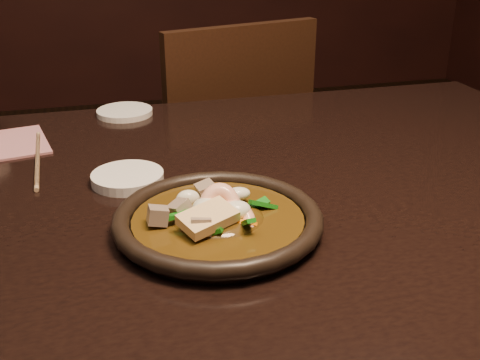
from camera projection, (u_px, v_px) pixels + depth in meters
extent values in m
cube|color=black|center=(141.00, 213.00, 0.85)|extent=(1.60, 0.90, 0.04)
cylinder|color=black|center=(424.00, 246.00, 1.50)|extent=(0.06, 0.06, 0.71)
cube|color=black|center=(210.00, 178.00, 1.71)|extent=(0.51, 0.51, 0.04)
cylinder|color=black|center=(234.00, 211.00, 2.01)|extent=(0.04, 0.04, 0.41)
cylinder|color=black|center=(289.00, 257.00, 1.74)|extent=(0.04, 0.04, 0.41)
cylinder|color=black|center=(138.00, 235.00, 1.86)|extent=(0.04, 0.04, 0.41)
cylinder|color=black|center=(183.00, 290.00, 1.59)|extent=(0.04, 0.04, 0.41)
cube|color=black|center=(242.00, 116.00, 1.46)|extent=(0.39, 0.13, 0.44)
cylinder|color=black|center=(218.00, 226.00, 0.76)|extent=(0.24, 0.24, 0.01)
torus|color=black|center=(218.00, 218.00, 0.76)|extent=(0.27, 0.27, 0.02)
cylinder|color=#3D280B|center=(218.00, 221.00, 0.76)|extent=(0.22, 0.22, 0.01)
ellipsoid|color=#3D280B|center=(218.00, 221.00, 0.76)|extent=(0.12, 0.11, 0.03)
torus|color=#FFC2A1|center=(220.00, 207.00, 0.75)|extent=(0.06, 0.06, 0.05)
torus|color=#FFC2A1|center=(235.00, 223.00, 0.74)|extent=(0.06, 0.06, 0.05)
cube|color=gray|center=(201.00, 225.00, 0.71)|extent=(0.03, 0.03, 0.03)
cube|color=gray|center=(206.00, 191.00, 0.81)|extent=(0.03, 0.03, 0.03)
cube|color=gray|center=(229.00, 205.00, 0.76)|extent=(0.03, 0.03, 0.03)
cube|color=gray|center=(158.00, 216.00, 0.73)|extent=(0.03, 0.03, 0.03)
cube|color=gray|center=(180.00, 210.00, 0.76)|extent=(0.04, 0.03, 0.03)
cube|color=gray|center=(216.00, 226.00, 0.73)|extent=(0.03, 0.03, 0.02)
cylinder|color=orange|center=(241.00, 225.00, 0.74)|extent=(0.05, 0.04, 0.04)
cylinder|color=orange|center=(222.00, 208.00, 0.78)|extent=(0.05, 0.05, 0.03)
cylinder|color=orange|center=(217.00, 210.00, 0.76)|extent=(0.04, 0.05, 0.04)
cylinder|color=orange|center=(212.00, 211.00, 0.75)|extent=(0.04, 0.04, 0.03)
cylinder|color=orange|center=(228.00, 211.00, 0.77)|extent=(0.05, 0.05, 0.03)
cube|color=#176E15|center=(257.00, 205.00, 0.78)|extent=(0.04, 0.03, 0.01)
cube|color=#176E15|center=(263.00, 204.00, 0.78)|extent=(0.04, 0.01, 0.02)
cube|color=#176E15|center=(218.00, 208.00, 0.75)|extent=(0.04, 0.01, 0.02)
cube|color=#176E15|center=(208.00, 233.00, 0.72)|extent=(0.04, 0.03, 0.02)
cube|color=#176E15|center=(247.00, 223.00, 0.72)|extent=(0.01, 0.04, 0.03)
cube|color=#176E15|center=(178.00, 215.00, 0.74)|extent=(0.04, 0.02, 0.01)
cube|color=#176E15|center=(184.00, 207.00, 0.78)|extent=(0.02, 0.04, 0.02)
ellipsoid|color=white|center=(188.00, 199.00, 0.79)|extent=(0.03, 0.02, 0.02)
ellipsoid|color=white|center=(207.00, 218.00, 0.75)|extent=(0.04, 0.04, 0.03)
ellipsoid|color=white|center=(206.00, 209.00, 0.75)|extent=(0.04, 0.04, 0.03)
ellipsoid|color=white|center=(238.00, 194.00, 0.79)|extent=(0.03, 0.02, 0.02)
ellipsoid|color=white|center=(236.00, 210.00, 0.74)|extent=(0.04, 0.03, 0.02)
cube|color=#FBD996|center=(208.00, 218.00, 0.72)|extent=(0.08, 0.07, 0.03)
cylinder|color=white|center=(128.00, 178.00, 0.89)|extent=(0.11, 0.11, 0.02)
cylinder|color=white|center=(125.00, 112.00, 1.19)|extent=(0.11, 0.11, 0.01)
cylinder|color=tan|center=(37.00, 160.00, 0.97)|extent=(0.01, 0.24, 0.01)
cylinder|color=tan|center=(38.00, 157.00, 0.98)|extent=(0.01, 0.24, 0.01)
cube|color=#B16D74|center=(1.00, 145.00, 1.04)|extent=(0.18, 0.18, 0.00)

